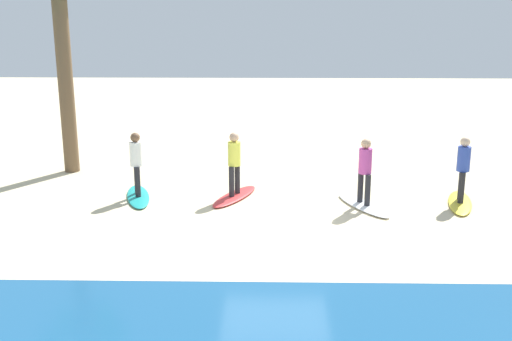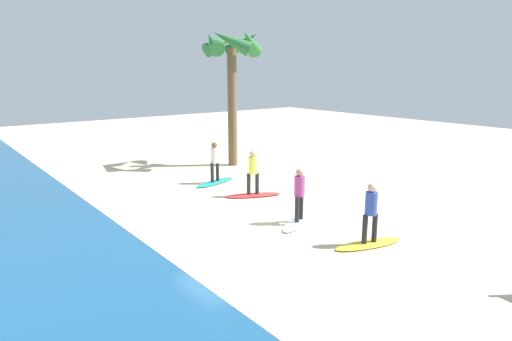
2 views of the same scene
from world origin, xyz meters
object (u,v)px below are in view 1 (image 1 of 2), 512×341
(surfer_yellow, at_px, (463,164))
(surfboard_teal, at_px, (138,196))
(surfboard_yellow, at_px, (460,203))
(surfer_teal, at_px, (136,159))
(surfboard_red, at_px, (235,196))
(surfer_red, at_px, (234,159))
(surfboard_white, at_px, (363,205))
(surfer_white, at_px, (365,167))

(surfer_yellow, xyz_separation_m, surfboard_teal, (8.21, -0.36, -0.99))
(surfboard_yellow, relative_size, surfboard_teal, 1.00)
(surfer_yellow, bearing_deg, surfer_teal, -2.49)
(surfboard_red, xyz_separation_m, surfer_red, (0.00, 0.00, 0.99))
(surfboard_white, xyz_separation_m, surfer_white, (0.00, 0.00, 0.99))
(surfboard_white, xyz_separation_m, surfboard_teal, (5.74, -0.62, 0.00))
(surfboard_teal, bearing_deg, surfboard_white, 69.18)
(surfer_yellow, bearing_deg, surfboard_red, -4.23)
(surfboard_teal, bearing_deg, surfer_white, 69.18)
(surfboard_white, bearing_deg, surfer_teal, -120.78)
(surfer_yellow, relative_size, surfboard_red, 0.78)
(surfboard_yellow, height_order, surfboard_white, same)
(surfer_red, xyz_separation_m, surfboard_teal, (2.51, 0.06, -0.99))
(surfboard_red, relative_size, surfboard_teal, 1.00)
(surfboard_red, height_order, surfboard_teal, same)
(surfboard_red, distance_m, surfer_red, 0.99)
(surfboard_red, xyz_separation_m, surfer_teal, (2.51, 0.06, 0.99))
(surfboard_white, bearing_deg, surfboard_teal, -120.78)
(surfboard_white, bearing_deg, surfboard_yellow, 71.54)
(surfer_yellow, height_order, surfer_red, same)
(surfer_teal, bearing_deg, surfboard_teal, 0.00)
(surfboard_white, bearing_deg, surfer_white, -0.00)
(surfboard_yellow, xyz_separation_m, surfboard_white, (2.47, 0.27, 0.00))
(surfboard_yellow, height_order, surfer_yellow, surfer_yellow)
(surfer_white, bearing_deg, surfer_red, -11.99)
(surfer_white, bearing_deg, surfboard_teal, -6.18)
(surfboard_yellow, bearing_deg, surfboard_red, -79.81)
(surfboard_white, distance_m, surfer_red, 3.45)
(surfboard_white, height_order, surfboard_red, same)
(surfboard_white, xyz_separation_m, surfboard_red, (3.24, -0.69, 0.00))
(surfer_white, xyz_separation_m, surfboard_teal, (5.74, -0.62, -0.99))
(surfboard_white, distance_m, surfboard_red, 3.31)
(surfer_red, distance_m, surfer_teal, 2.51)
(surfer_white, distance_m, surfboard_red, 3.45)
(surfer_yellow, relative_size, surfer_white, 1.00)
(surfboard_yellow, height_order, surfer_white, surfer_white)
(surfboard_yellow, xyz_separation_m, surfer_yellow, (0.00, 0.00, 0.99))
(surfboard_white, distance_m, surfer_teal, 5.86)
(surfer_red, xyz_separation_m, surfer_teal, (2.51, 0.06, 0.00))
(surfboard_yellow, xyz_separation_m, surfboard_teal, (8.21, -0.36, 0.00))
(surfer_red, bearing_deg, surfboard_white, 168.01)
(surfer_yellow, height_order, surfer_white, same)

